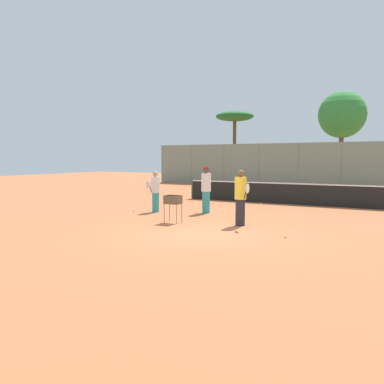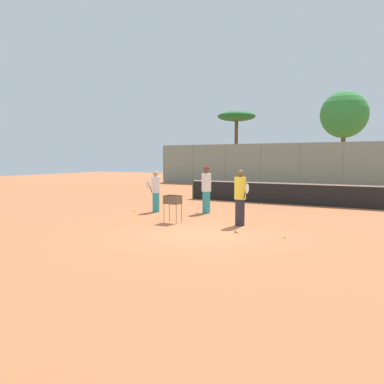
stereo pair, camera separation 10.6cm
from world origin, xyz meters
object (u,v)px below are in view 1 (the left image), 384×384
player_yellow_shirt (240,197)px  ball_cart (173,202)px  player_white_outfit (206,189)px  tennis_net (279,193)px  parked_car (272,177)px  player_red_cap (155,191)px

player_yellow_shirt → ball_cart: 2.39m
player_white_outfit → player_yellow_shirt: player_white_outfit is taller
tennis_net → parked_car: 14.41m
tennis_net → player_yellow_shirt: bearing=-85.5°
player_yellow_shirt → ball_cart: (-2.30, -0.60, -0.23)m
player_white_outfit → player_yellow_shirt: 3.15m
tennis_net → player_red_cap: 6.65m
player_red_cap → player_yellow_shirt: (4.37, -1.34, 0.08)m
player_red_cap → parked_car: 19.16m
player_yellow_shirt → parked_car: player_yellow_shirt is taller
parked_car → player_red_cap: bearing=-88.4°
player_red_cap → player_yellow_shirt: player_yellow_shirt is taller
tennis_net → player_yellow_shirt: (0.54, -6.76, 0.42)m
player_red_cap → ball_cart: bearing=47.4°
player_white_outfit → ball_cart: 2.72m
player_yellow_shirt → ball_cart: bearing=-119.8°
tennis_net → player_yellow_shirt: 6.80m
tennis_net → player_white_outfit: player_white_outfit is taller
tennis_net → ball_cart: (-1.77, -7.36, 0.19)m
tennis_net → player_red_cap: player_red_cap is taller
tennis_net → player_white_outfit: (-1.80, -4.66, 0.44)m
player_yellow_shirt → parked_car: bearing=149.1°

